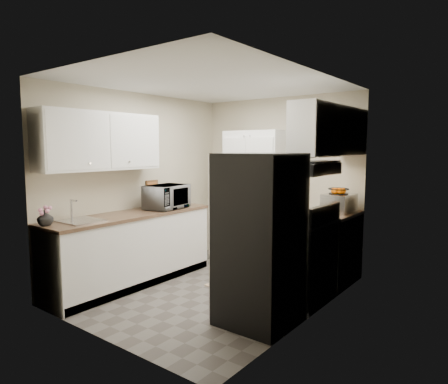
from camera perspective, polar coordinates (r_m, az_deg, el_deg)
The scene contains 16 objects.
ground at distance 5.08m, azimuth -1.63°, elevation -13.85°, with size 3.20×3.20×0.00m, color #56514C.
room_shell at distance 4.77m, azimuth -1.93°, elevation 4.82°, with size 2.64×3.24×2.52m.
pantry_cabinet at distance 6.00m, azimuth 4.80°, elevation -0.90°, with size 0.90×0.55×2.00m, color white.
base_cabinet_left at distance 5.33m, azimuth -13.00°, elevation -8.08°, with size 0.60×2.30×0.88m, color white.
countertop_left at distance 5.24m, azimuth -13.13°, elevation -3.20°, with size 0.63×2.33×0.04m, color brown.
base_cabinet_right at distance 5.45m, azimuth 14.70°, elevation -7.81°, with size 0.60×0.80×0.88m, color white.
countertop_right at distance 5.36m, azimuth 14.84°, elevation -3.03°, with size 0.63×0.83×0.04m, color brown.
electric_range at distance 4.74m, azimuth 10.73°, elevation -9.37°, with size 0.71×0.78×1.13m.
refrigerator at distance 3.99m, azimuth 5.16°, elevation -6.75°, with size 0.70×0.72×1.70m, color #B7B7BC.
microwave at distance 5.52m, azimuth -8.19°, elevation -0.69°, with size 0.59×0.40×0.33m, color #B5B4B9.
wine_bottle at distance 5.86m, azimuth -6.05°, elevation -0.58°, with size 0.07×0.07×0.26m, color black.
flower_vase at distance 4.69m, azimuth -24.17°, elevation -3.36°, with size 0.17×0.17×0.17m, color white.
cutting_board at distance 5.83m, azimuth -5.93°, elevation -0.44°, with size 0.02×0.24×0.30m, color #4D9533.
toaster_oven at distance 5.35m, azimuth 16.12°, elevation -1.55°, with size 0.33×0.42×0.24m, color #B7B7BC.
fruit_basket at distance 5.32m, azimuth 16.05°, elevation 0.31°, with size 0.26×0.26×0.11m, color #FC6700, non-canonical shape.
kitchen_mat at distance 5.36m, azimuth 2.47°, elevation -12.68°, with size 0.52×0.84×0.01m, color #D4B28A.
Camera 1 is at (3.01, -3.70, 1.75)m, focal length 32.00 mm.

